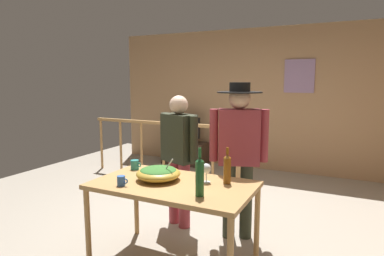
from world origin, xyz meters
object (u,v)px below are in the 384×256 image
at_px(wine_bottle_green, 200,176).
at_px(mug_blue, 121,181).
at_px(tv_console, 185,153).
at_px(salad_bowl, 158,173).
at_px(framed_picture, 299,76).
at_px(wine_glass, 206,169).
at_px(serving_table, 173,191).
at_px(stair_railing, 186,144).
at_px(wine_bottle_amber, 227,168).
at_px(person_standing_left, 179,151).
at_px(mug_teal, 135,165).
at_px(person_standing_right, 239,147).
at_px(flat_screen_tv, 184,128).

height_order(wine_bottle_green, mug_blue, wine_bottle_green).
bearing_deg(tv_console, salad_bowl, -66.72).
height_order(salad_bowl, mug_blue, salad_bowl).
relative_size(framed_picture, salad_bowl, 1.44).
bearing_deg(wine_glass, serving_table, -150.38).
relative_size(stair_railing, wine_bottle_amber, 8.80).
bearing_deg(mug_blue, wine_bottle_green, 5.44).
relative_size(wine_glass, person_standing_left, 0.11).
relative_size(tv_console, mug_teal, 7.51).
bearing_deg(serving_table, stair_railing, 114.51).
relative_size(mug_blue, person_standing_left, 0.07).
relative_size(salad_bowl, wine_bottle_green, 1.05).
height_order(framed_picture, wine_bottle_green, framed_picture).
relative_size(person_standing_left, person_standing_right, 0.91).
bearing_deg(stair_railing, person_standing_right, -47.81).
bearing_deg(framed_picture, mug_blue, -102.94).
relative_size(mug_teal, mug_blue, 1.12).
relative_size(flat_screen_tv, salad_bowl, 1.65).
bearing_deg(salad_bowl, tv_console, 113.28).
bearing_deg(flat_screen_tv, framed_picture, 8.68).
relative_size(wine_bottle_green, mug_teal, 3.21).
relative_size(tv_console, person_standing_left, 0.60).
distance_m(framed_picture, flat_screen_tv, 2.36).
xyz_separation_m(wine_bottle_green, person_standing_left, (-0.70, 0.96, -0.05)).
relative_size(salad_bowl, mug_blue, 3.77).
distance_m(wine_glass, person_standing_right, 0.64).
relative_size(flat_screen_tv, wine_bottle_amber, 2.06).
bearing_deg(salad_bowl, wine_bottle_green, -22.70).
bearing_deg(wine_glass, person_standing_left, 134.34).
distance_m(wine_glass, wine_bottle_amber, 0.18).
xyz_separation_m(serving_table, wine_glass, (0.26, 0.15, 0.19)).
bearing_deg(person_standing_right, wine_bottle_amber, 76.47).
distance_m(framed_picture, person_standing_left, 3.09).
xyz_separation_m(flat_screen_tv, wine_glass, (1.84, -3.14, 0.15)).
xyz_separation_m(flat_screen_tv, wine_bottle_amber, (2.02, -3.09, 0.17)).
bearing_deg(flat_screen_tv, wine_bottle_amber, -56.85).
bearing_deg(flat_screen_tv, tv_console, 90.00).
height_order(wine_glass, wine_bottle_green, wine_bottle_green).
bearing_deg(mug_teal, person_standing_left, 68.40).
height_order(stair_railing, person_standing_right, person_standing_right).
height_order(salad_bowl, person_standing_left, person_standing_left).
height_order(stair_railing, wine_bottle_amber, wine_bottle_amber).
distance_m(framed_picture, serving_table, 3.79).
bearing_deg(framed_picture, salad_bowl, -100.90).
bearing_deg(serving_table, framed_picture, 81.72).
relative_size(framed_picture, serving_table, 0.41).
relative_size(serving_table, wine_glass, 8.21).
height_order(framed_picture, flat_screen_tv, framed_picture).
bearing_deg(person_standing_right, wine_bottle_green, 68.05).
xyz_separation_m(wine_bottle_amber, wine_bottle_green, (-0.09, -0.39, 0.02)).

